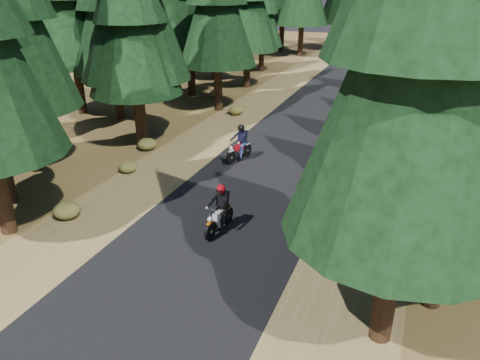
# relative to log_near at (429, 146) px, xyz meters

# --- Properties ---
(ground) EXTENTS (120.00, 120.00, 0.00)m
(ground) POSITION_rel_log_near_xyz_m (-6.49, -10.91, -0.16)
(ground) COLOR #473719
(ground) RESTS_ON ground
(road) EXTENTS (6.00, 100.00, 0.01)m
(road) POSITION_rel_log_near_xyz_m (-6.49, -5.91, -0.15)
(road) COLOR black
(road) RESTS_ON ground
(shoulder_l) EXTENTS (3.20, 100.00, 0.01)m
(shoulder_l) POSITION_rel_log_near_xyz_m (-11.09, -5.91, -0.16)
(shoulder_l) COLOR brown
(shoulder_l) RESTS_ON ground
(shoulder_r) EXTENTS (3.20, 100.00, 0.01)m
(shoulder_r) POSITION_rel_log_near_xyz_m (-1.89, -5.91, -0.16)
(shoulder_r) COLOR brown
(shoulder_r) RESTS_ON ground
(log_near) EXTENTS (5.29, 0.45, 0.32)m
(log_near) POSITION_rel_log_near_xyz_m (0.00, 0.00, 0.00)
(log_near) COLOR #4C4233
(log_near) RESTS_ON ground
(understory_shrubs) EXTENTS (15.91, 29.76, 0.68)m
(understory_shrubs) POSITION_rel_log_near_xyz_m (-5.50, -2.96, 0.12)
(understory_shrubs) COLOR #474C1E
(understory_shrubs) RESTS_ON ground
(rider_lead) EXTENTS (0.74, 1.92, 1.67)m
(rider_lead) POSITION_rel_log_near_xyz_m (-6.46, -11.39, 0.40)
(rider_lead) COLOR silver
(rider_lead) RESTS_ON road
(rider_follow) EXTENTS (1.07, 1.98, 1.69)m
(rider_follow) POSITION_rel_log_near_xyz_m (-8.29, -4.94, 0.41)
(rider_follow) COLOR #A30A19
(rider_follow) RESTS_ON road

